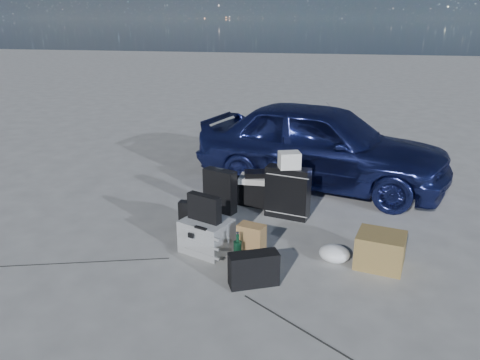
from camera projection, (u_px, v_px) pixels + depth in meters
name	position (u px, v px, depth m)	size (l,w,h in m)	color
ground	(236.00, 254.00, 4.90)	(60.00, 60.00, 0.00)	#ACACA7
car	(321.00, 144.00, 6.78)	(1.45, 3.60, 1.23)	navy
pelican_case	(207.00, 235.00, 4.93)	(0.48, 0.39, 0.35)	#A0A3A5
laptop_bag	(204.00, 208.00, 4.82)	(0.38, 0.09, 0.28)	black
briefcase	(199.00, 218.00, 5.35)	(0.47, 0.10, 0.36)	black
suitcase_left	(220.00, 191.00, 5.92)	(0.43, 0.15, 0.55)	black
suitcase_right	(288.00, 193.00, 5.73)	(0.54, 0.19, 0.64)	black
white_carton	(289.00, 160.00, 5.58)	(0.25, 0.20, 0.20)	silver
duffel_bag	(255.00, 193.00, 6.18)	(0.64, 0.27, 0.32)	black
flat_box_white	(256.00, 179.00, 6.11)	(0.42, 0.32, 0.07)	silver
flat_box_black	(256.00, 174.00, 6.09)	(0.30, 0.22, 0.07)	black
kraft_bag	(251.00, 241.00, 4.79)	(0.27, 0.16, 0.36)	#AA7F4A
cardboard_box	(380.00, 250.00, 4.62)	(0.46, 0.40, 0.34)	olive
plastic_bag	(334.00, 253.00, 4.73)	(0.32, 0.27, 0.18)	white
messenger_bag	(254.00, 269.00, 4.30)	(0.46, 0.17, 0.32)	black
green_bottle	(238.00, 249.00, 4.67)	(0.08, 0.08, 0.33)	black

